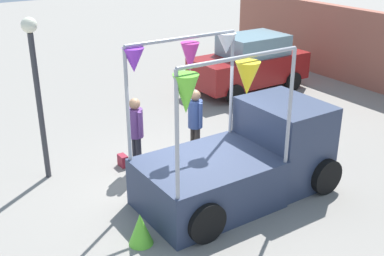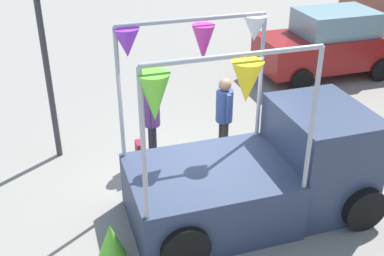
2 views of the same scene
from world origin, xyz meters
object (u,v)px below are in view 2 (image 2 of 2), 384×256
at_px(parked_car, 329,43).
at_px(person_customer, 151,114).
at_px(handbag, 140,148).
at_px(folded_kite_bundle_lime, 111,241).
at_px(vendor_truck, 267,168).
at_px(person_vendor, 224,111).
at_px(street_lamp, 44,47).

height_order(parked_car, person_customer, parked_car).
xyz_separation_m(handbag, folded_kite_bundle_lime, (2.87, -1.05, 0.16)).
distance_m(vendor_truck, person_vendor, 1.88).
height_order(person_vendor, handbag, person_vendor).
bearing_deg(person_customer, street_lamp, -114.32).
bearing_deg(person_vendor, handbag, -110.69).
xyz_separation_m(vendor_truck, handbag, (-2.48, -1.68, -0.71)).
bearing_deg(street_lamp, person_customer, 65.68).
relative_size(person_customer, street_lamp, 0.49).
bearing_deg(street_lamp, person_vendor, 71.50).
bearing_deg(folded_kite_bundle_lime, vendor_truck, 98.15).
bearing_deg(person_vendor, vendor_truck, 1.89).
distance_m(person_customer, street_lamp, 2.37).
relative_size(street_lamp, folded_kite_bundle_lime, 5.90).
bearing_deg(handbag, vendor_truck, 34.15).
xyz_separation_m(person_vendor, folded_kite_bundle_lime, (2.26, -2.67, -0.75)).
height_order(person_customer, person_vendor, person_customer).
xyz_separation_m(street_lamp, folded_kite_bundle_lime, (3.34, 0.57, -2.04)).
relative_size(parked_car, street_lamp, 1.13).
bearing_deg(handbag, person_vendor, 69.31).
height_order(vendor_truck, handbag, vendor_truck).
xyz_separation_m(person_customer, folded_kite_bundle_lime, (2.52, -1.25, -0.76)).
bearing_deg(vendor_truck, parked_car, 139.87).
relative_size(vendor_truck, person_vendor, 2.34).
xyz_separation_m(person_vendor, handbag, (-0.61, -1.62, -0.91)).
bearing_deg(person_vendor, folded_kite_bundle_lime, -49.76).
xyz_separation_m(parked_car, handbag, (2.77, -6.11, -0.80)).
xyz_separation_m(parked_car, person_vendor, (3.39, -4.49, 0.11)).
bearing_deg(person_customer, person_vendor, 79.55).
height_order(person_customer, folded_kite_bundle_lime, person_customer).
distance_m(person_vendor, street_lamp, 3.65).
bearing_deg(handbag, street_lamp, -106.24).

